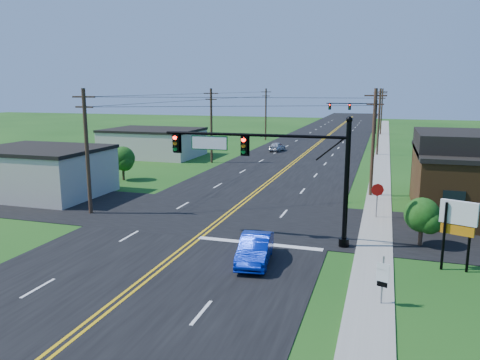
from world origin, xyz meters
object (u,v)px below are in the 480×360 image
(signal_mast_main, at_px, (269,162))
(route_sign, at_px, (383,277))
(signal_mast_far, at_px, (354,111))
(stop_sign, at_px, (377,193))
(blue_car, at_px, (255,250))

(signal_mast_main, bearing_deg, route_sign, -46.84)
(signal_mast_far, distance_m, stop_sign, 65.46)
(blue_car, height_order, stop_sign, stop_sign)
(stop_sign, bearing_deg, blue_car, -129.12)
(signal_mast_main, height_order, route_sign, signal_mast_main)
(signal_mast_main, bearing_deg, signal_mast_far, 89.92)
(signal_mast_far, bearing_deg, stop_sign, -84.74)
(signal_mast_main, relative_size, signal_mast_far, 1.03)
(signal_mast_main, xyz_separation_m, stop_sign, (6.10, 6.88, -2.96))
(blue_car, xyz_separation_m, stop_sign, (5.86, 10.80, 1.07))
(signal_mast_main, relative_size, stop_sign, 4.54)
(signal_mast_far, height_order, stop_sign, signal_mast_far)
(signal_mast_main, xyz_separation_m, blue_car, (0.24, -3.92, -4.03))
(blue_car, xyz_separation_m, route_sign, (6.37, -3.13, 0.54))
(blue_car, relative_size, route_sign, 2.02)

